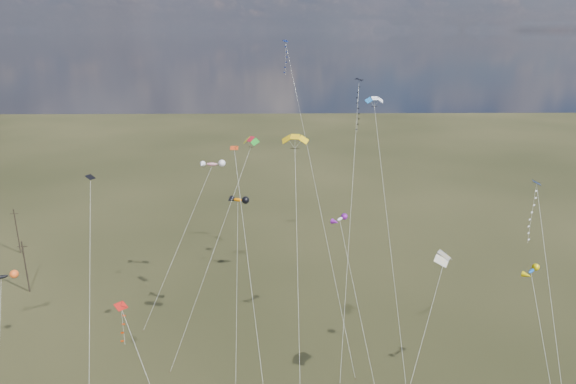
{
  "coord_description": "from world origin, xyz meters",
  "views": [
    {
      "loc": [
        -0.98,
        -38.5,
        36.8
      ],
      "look_at": [
        0.0,
        18.0,
        19.0
      ],
      "focal_mm": 32.0,
      "sensor_mm": 36.0,
      "label": 1
    }
  ],
  "objects_px": {
    "utility_pole_near": "(26,266)",
    "diamond_black_high": "(357,117)",
    "novelty_black_orange": "(1,277)",
    "utility_pole_far": "(17,231)",
    "parafoil_yellow": "(295,138)"
  },
  "relations": [
    {
      "from": "utility_pole_near",
      "to": "diamond_black_high",
      "type": "height_order",
      "value": "diamond_black_high"
    },
    {
      "from": "utility_pole_near",
      "to": "parafoil_yellow",
      "type": "xyz_separation_m",
      "value": [
        38.62,
        -17.33,
        22.34
      ]
    },
    {
      "from": "utility_pole_near",
      "to": "diamond_black_high",
      "type": "xyz_separation_m",
      "value": [
        47.27,
        -1.68,
        21.96
      ]
    },
    {
      "from": "novelty_black_orange",
      "to": "utility_pole_far",
      "type": "bearing_deg",
      "value": 114.83
    },
    {
      "from": "utility_pole_near",
      "to": "diamond_black_high",
      "type": "bearing_deg",
      "value": -2.03
    },
    {
      "from": "utility_pole_far",
      "to": "parafoil_yellow",
      "type": "bearing_deg",
      "value": -33.91
    },
    {
      "from": "utility_pole_far",
      "to": "novelty_black_orange",
      "type": "bearing_deg",
      "value": -65.17
    },
    {
      "from": "parafoil_yellow",
      "to": "novelty_black_orange",
      "type": "relative_size",
      "value": 2.33
    },
    {
      "from": "novelty_black_orange",
      "to": "utility_pole_near",
      "type": "bearing_deg",
      "value": 110.6
    },
    {
      "from": "utility_pole_near",
      "to": "utility_pole_far",
      "type": "bearing_deg",
      "value": 119.74
    },
    {
      "from": "novelty_black_orange",
      "to": "diamond_black_high",
      "type": "bearing_deg",
      "value": 21.31
    },
    {
      "from": "utility_pole_near",
      "to": "diamond_black_high",
      "type": "relative_size",
      "value": 0.26
    },
    {
      "from": "utility_pole_far",
      "to": "diamond_black_high",
      "type": "relative_size",
      "value": 0.26
    },
    {
      "from": "parafoil_yellow",
      "to": "utility_pole_near",
      "type": "bearing_deg",
      "value": 155.83
    },
    {
      "from": "utility_pole_far",
      "to": "diamond_black_high",
      "type": "xyz_separation_m",
      "value": [
        55.27,
        -15.68,
        21.96
      ]
    }
  ]
}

